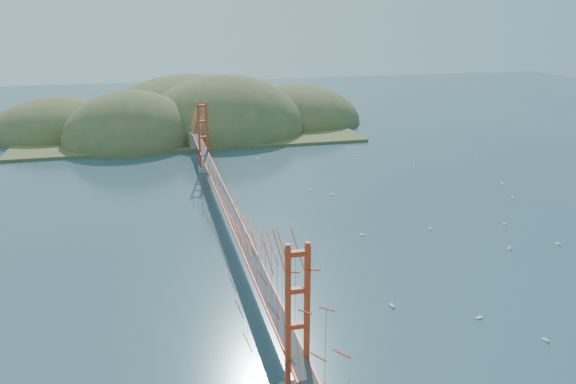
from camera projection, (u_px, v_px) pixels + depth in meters
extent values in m
plane|color=#2C4A58|center=(232.00, 238.00, 66.48)|extent=(320.00, 320.00, 0.00)
cube|color=gray|center=(205.00, 169.00, 94.06)|extent=(2.00, 2.40, 0.70)
cube|color=red|center=(231.00, 211.00, 65.47)|extent=(1.40, 92.00, 0.16)
cube|color=red|center=(231.00, 213.00, 65.53)|extent=(1.33, 92.00, 0.24)
cube|color=#38383A|center=(231.00, 211.00, 65.43)|extent=(1.19, 92.00, 0.03)
cube|color=gray|center=(196.00, 141.00, 108.43)|extent=(2.20, 2.60, 3.30)
cube|color=brown|center=(189.00, 130.00, 125.48)|extent=(70.00, 40.00, 0.60)
ellipsoid|color=brown|center=(133.00, 142.00, 115.39)|extent=(28.00, 28.00, 21.00)
ellipsoid|color=brown|center=(225.00, 131.00, 125.56)|extent=(36.00, 36.00, 25.00)
ellipsoid|color=brown|center=(294.00, 121.00, 137.12)|extent=(32.00, 32.00, 18.00)
ellipsoid|color=brown|center=(58.00, 134.00, 122.75)|extent=(28.00, 28.00, 16.00)
ellipsoid|color=brown|center=(192.00, 120.00, 138.94)|extent=(44.00, 44.00, 22.00)
cube|color=white|center=(258.00, 158.00, 102.19)|extent=(0.54, 0.23, 0.09)
cylinder|color=white|center=(258.00, 157.00, 102.10)|extent=(0.02, 0.02, 0.57)
cube|color=white|center=(509.00, 249.00, 63.26)|extent=(0.57, 0.49, 0.10)
cylinder|color=white|center=(509.00, 246.00, 63.17)|extent=(0.02, 0.02, 0.62)
cube|color=white|center=(505.00, 224.00, 70.61)|extent=(0.49, 0.44, 0.09)
cylinder|color=white|center=(505.00, 222.00, 70.53)|extent=(0.01, 0.01, 0.54)
cube|color=white|center=(355.00, 158.00, 102.01)|extent=(0.57, 0.28, 0.10)
cylinder|color=white|center=(355.00, 157.00, 101.92)|extent=(0.02, 0.02, 0.60)
cube|color=white|center=(558.00, 244.00, 64.52)|extent=(0.44, 0.66, 0.11)
cylinder|color=white|center=(558.00, 241.00, 64.42)|extent=(0.02, 0.02, 0.69)
cube|color=white|center=(502.00, 184.00, 86.89)|extent=(0.53, 0.53, 0.10)
cylinder|color=white|center=(503.00, 182.00, 86.80)|extent=(0.02, 0.02, 0.62)
cube|color=white|center=(310.00, 190.00, 84.08)|extent=(0.49, 0.53, 0.10)
cylinder|color=white|center=(310.00, 188.00, 83.99)|extent=(0.02, 0.02, 0.59)
cube|color=white|center=(512.00, 198.00, 80.40)|extent=(0.41, 0.53, 0.09)
cylinder|color=white|center=(513.00, 196.00, 80.32)|extent=(0.02, 0.02, 0.57)
cube|color=white|center=(392.00, 306.00, 50.97)|extent=(0.31, 0.65, 0.11)
cylinder|color=white|center=(392.00, 302.00, 50.87)|extent=(0.02, 0.02, 0.68)
cube|color=white|center=(430.00, 229.00, 69.03)|extent=(0.31, 0.58, 0.10)
cylinder|color=white|center=(430.00, 226.00, 68.94)|extent=(0.02, 0.02, 0.60)
cube|color=white|center=(414.00, 166.00, 96.96)|extent=(0.26, 0.56, 0.10)
cylinder|color=white|center=(414.00, 164.00, 96.87)|extent=(0.02, 0.02, 0.59)
cube|color=white|center=(362.00, 235.00, 67.19)|extent=(0.53, 0.56, 0.11)
cylinder|color=white|center=(362.00, 232.00, 67.09)|extent=(0.02, 0.02, 0.63)
cube|color=white|center=(475.00, 154.00, 104.86)|extent=(0.53, 0.19, 0.10)
cylinder|color=white|center=(475.00, 153.00, 104.78)|extent=(0.02, 0.02, 0.57)
cube|color=white|center=(546.00, 340.00, 45.67)|extent=(0.38, 0.58, 0.10)
cylinder|color=white|center=(546.00, 337.00, 45.58)|extent=(0.02, 0.02, 0.61)
cube|color=white|center=(331.00, 194.00, 81.95)|extent=(0.56, 0.45, 0.10)
cylinder|color=white|center=(331.00, 192.00, 81.86)|extent=(0.02, 0.02, 0.61)
cube|color=white|center=(501.00, 183.00, 87.63)|extent=(0.35, 0.54, 0.09)
cylinder|color=white|center=(501.00, 181.00, 87.55)|extent=(0.01, 0.01, 0.56)
cube|color=white|center=(479.00, 318.00, 48.97)|extent=(0.65, 0.28, 0.11)
cylinder|color=white|center=(479.00, 314.00, 48.87)|extent=(0.02, 0.02, 0.69)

